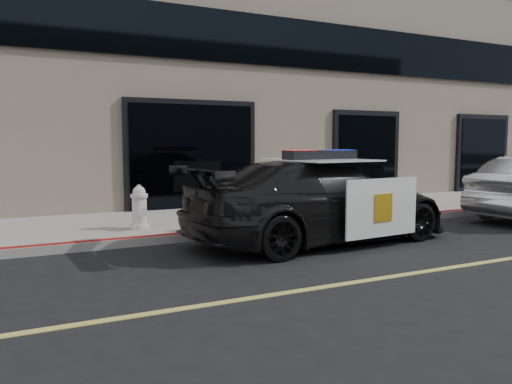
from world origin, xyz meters
name	(u,v)px	position (x,y,z in m)	size (l,w,h in m)	color
ground	(424,272)	(0.00, 0.00, 0.00)	(120.00, 120.00, 0.00)	black
sidewalk_n	(257,217)	(0.00, 5.25, 0.07)	(60.00, 3.50, 0.15)	gray
building_n	(184,9)	(0.00, 10.50, 6.00)	(60.00, 7.00, 12.00)	#756856
police_car	(320,201)	(-0.13, 2.44, 0.75)	(2.91, 5.46, 1.68)	black
fire_hydrant	(140,208)	(-2.95, 4.41, 0.55)	(0.38, 0.53, 0.85)	silver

